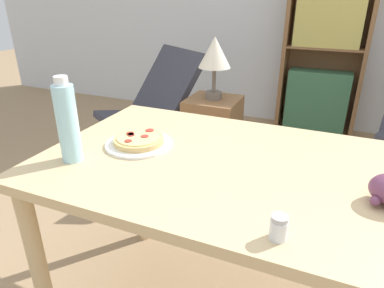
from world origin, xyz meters
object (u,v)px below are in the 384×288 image
(salt_shaker, at_px, (279,227))
(side_table, at_px, (212,142))
(pizza_on_plate, at_px, (139,141))
(table_lamp, at_px, (215,55))
(bookshelf, at_px, (324,55))
(drink_bottle, at_px, (67,122))
(lounge_chair_near, at_px, (150,128))

(salt_shaker, height_order, side_table, salt_shaker)
(pizza_on_plate, height_order, table_lamp, table_lamp)
(side_table, relative_size, table_lamp, 1.57)
(bookshelf, relative_size, table_lamp, 4.05)
(drink_bottle, xyz_separation_m, bookshelf, (0.64, 2.65, -0.16))
(side_table, distance_m, table_lamp, 0.60)
(bookshelf, bearing_deg, drink_bottle, -103.50)
(pizza_on_plate, relative_size, drink_bottle, 0.87)
(salt_shaker, height_order, table_lamp, table_lamp)
(pizza_on_plate, height_order, drink_bottle, drink_bottle)
(lounge_chair_near, bearing_deg, side_table, 19.29)
(drink_bottle, distance_m, bookshelf, 2.73)
(pizza_on_plate, bearing_deg, salt_shaker, -29.77)
(salt_shaker, distance_m, side_table, 1.65)
(lounge_chair_near, distance_m, table_lamp, 0.87)
(lounge_chair_near, xyz_separation_m, side_table, (0.59, -0.13, 0.03))
(drink_bottle, relative_size, side_table, 0.46)
(salt_shaker, bearing_deg, lounge_chair_near, 129.02)
(table_lamp, bearing_deg, lounge_chair_near, 167.51)
(salt_shaker, relative_size, bookshelf, 0.04)
(pizza_on_plate, relative_size, bookshelf, 0.15)
(bookshelf, height_order, side_table, bookshelf)
(side_table, xyz_separation_m, table_lamp, (0.00, 0.00, 0.60))
(bookshelf, distance_m, side_table, 1.54)
(drink_bottle, bearing_deg, table_lamp, 87.97)
(table_lamp, bearing_deg, salt_shaker, -64.67)
(salt_shaker, bearing_deg, side_table, 115.33)
(salt_shaker, bearing_deg, pizza_on_plate, 150.23)
(drink_bottle, height_order, bookshelf, bookshelf)
(bookshelf, relative_size, side_table, 2.58)
(salt_shaker, relative_size, side_table, 0.10)
(bookshelf, height_order, table_lamp, bookshelf)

